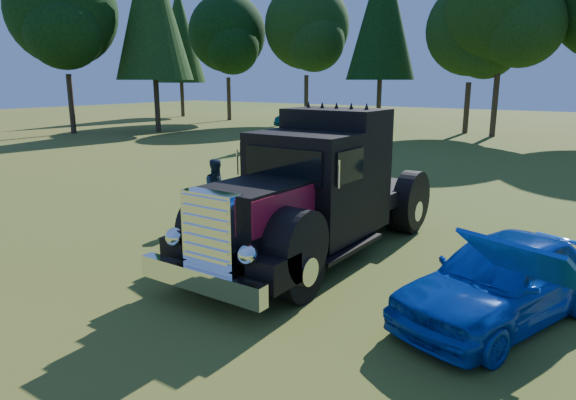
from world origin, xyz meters
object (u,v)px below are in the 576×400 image
Objects in this scene: diamond_t_truck at (313,196)px; spectator_near at (263,203)px; spectator_far at (218,190)px; distant_teal_car at (300,118)px; hotrod_coupe at (502,279)px.

spectator_near is at bearing 175.16° from diamond_t_truck.
spectator_near reaches higher than spectator_far.
diamond_t_truck is 1.73× the size of distant_teal_car.
hotrod_coupe is at bearing -115.62° from spectator_near.
hotrod_coupe is (3.95, -0.94, -0.60)m from diamond_t_truck.
spectator_near is 0.43× the size of distant_teal_car.
distant_teal_car is (-15.34, 24.67, -0.22)m from spectator_near.
spectator_far is 27.35m from distant_teal_car.
spectator_near is at bearing -81.68° from spectator_far.
hotrod_coupe is 7.62m from spectator_far.
diamond_t_truck is 3.59m from spectator_far.
diamond_t_truck is 29.91m from distant_teal_car.
distant_teal_car is at bearing 17.51° from spectator_near.
spectator_far is at bearing 55.42° from spectator_near.
spectator_far is at bearing -47.79° from distant_teal_car.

